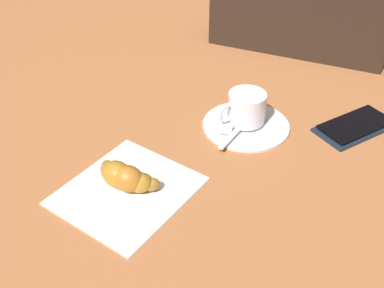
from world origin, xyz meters
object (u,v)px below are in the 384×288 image
(saucer, at_px, (246,124))
(laptop_bag, at_px, (300,9))
(sugar_packet, at_px, (227,121))
(croissant, at_px, (124,177))
(cell_phone, at_px, (355,126))
(teaspoon, at_px, (243,123))
(napkin, at_px, (127,190))
(espresso_cup, at_px, (246,108))

(saucer, relative_size, laptop_bag, 0.39)
(sugar_packet, relative_size, croissant, 0.59)
(saucer, distance_m, laptop_bag, 0.34)
(saucer, xyz_separation_m, cell_phone, (-0.09, 0.16, 0.00))
(teaspoon, xyz_separation_m, cell_phone, (-0.10, 0.16, -0.01))
(napkin, bearing_deg, teaspoon, 162.05)
(croissant, height_order, laptop_bag, laptop_bag)
(saucer, height_order, teaspoon, teaspoon)
(teaspoon, distance_m, napkin, 0.23)
(napkin, height_order, laptop_bag, laptop_bag)
(croissant, bearing_deg, saucer, 160.36)
(teaspoon, bearing_deg, sugar_packet, -67.93)
(saucer, bearing_deg, laptop_bag, -173.35)
(espresso_cup, distance_m, sugar_packet, 0.04)
(teaspoon, relative_size, laptop_bag, 0.32)
(sugar_packet, height_order, cell_phone, sugar_packet)
(saucer, xyz_separation_m, laptop_bag, (-0.33, -0.04, 0.09))
(espresso_cup, height_order, cell_phone, espresso_cup)
(saucer, bearing_deg, cell_phone, 119.08)
(teaspoon, distance_m, sugar_packet, 0.03)
(saucer, bearing_deg, napkin, -17.64)
(saucer, bearing_deg, croissant, -19.64)
(napkin, relative_size, cell_phone, 1.16)
(sugar_packet, bearing_deg, saucer, 110.33)
(napkin, xyz_separation_m, cell_phone, (-0.32, 0.23, 0.00))
(saucer, height_order, cell_phone, cell_phone)
(napkin, relative_size, laptop_bag, 0.48)
(saucer, distance_m, napkin, 0.24)
(sugar_packet, bearing_deg, croissant, -29.14)
(espresso_cup, distance_m, croissant, 0.24)
(laptop_bag, bearing_deg, teaspoon, 88.63)
(teaspoon, bearing_deg, croissant, -20.02)
(sugar_packet, height_order, napkin, sugar_packet)
(sugar_packet, relative_size, cell_phone, 0.41)
(saucer, relative_size, cell_phone, 0.96)
(saucer, bearing_deg, teaspoon, -8.76)
(croissant, bearing_deg, laptop_bag, 175.54)
(sugar_packet, bearing_deg, teaspoon, 97.61)
(espresso_cup, relative_size, cell_phone, 0.53)
(laptop_bag, bearing_deg, croissant, 77.91)
(saucer, relative_size, espresso_cup, 1.81)
(napkin, bearing_deg, saucer, 162.36)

